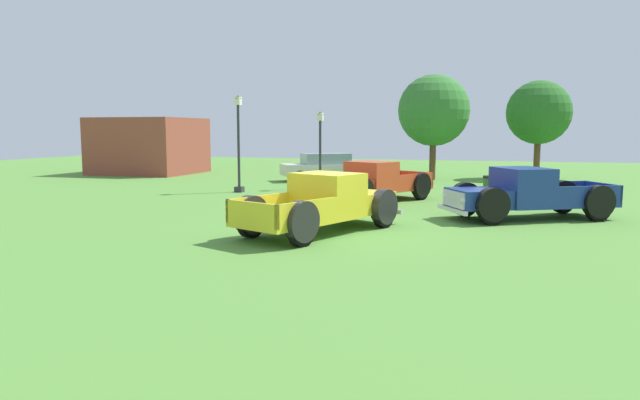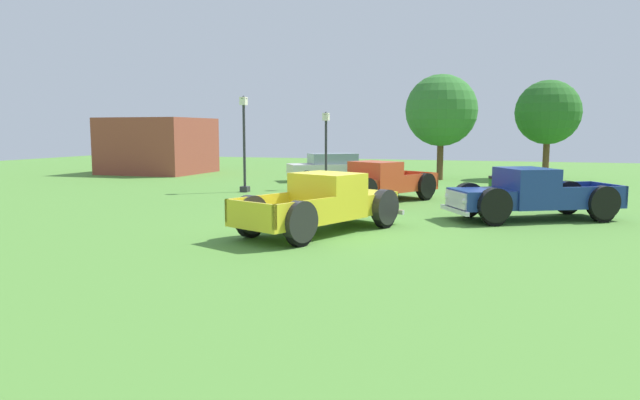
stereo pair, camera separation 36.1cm
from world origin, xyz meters
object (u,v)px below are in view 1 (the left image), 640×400
at_px(pickup_truck_behind_left, 370,183).
at_px(oak_tree_east, 434,111).
at_px(lamp_post_far, 320,149).
at_px(pickup_truck_behind_right, 520,195).
at_px(picnic_table, 554,190).
at_px(oak_tree_west, 539,113).
at_px(sedan_distant_a, 324,166).
at_px(lamp_post_near, 239,142).
at_px(pickup_truck_foreground, 329,203).
at_px(trash_can, 490,187).

relative_size(pickup_truck_behind_left, oak_tree_east, 0.92).
relative_size(lamp_post_far, oak_tree_east, 0.62).
height_order(pickup_truck_behind_right, picnic_table, pickup_truck_behind_right).
bearing_deg(picnic_table, oak_tree_east, 121.34).
bearing_deg(oak_tree_west, sedan_distant_a, -157.18).
relative_size(oak_tree_east, oak_tree_west, 1.05).
bearing_deg(lamp_post_near, sedan_distant_a, 73.69).
xyz_separation_m(pickup_truck_foreground, pickup_truck_behind_right, (5.19, 3.76, 0.00)).
relative_size(pickup_truck_behind_right, lamp_post_near, 1.28).
xyz_separation_m(sedan_distant_a, oak_tree_east, (5.72, 2.48, 3.10)).
xyz_separation_m(sedan_distant_a, lamp_post_far, (1.11, -4.42, 1.13)).
relative_size(lamp_post_far, oak_tree_west, 0.65).
height_order(pickup_truck_behind_right, oak_tree_east, oak_tree_east).
bearing_deg(sedan_distant_a, pickup_truck_behind_right, -49.92).
height_order(pickup_truck_behind_left, pickup_truck_behind_right, pickup_truck_behind_right).
xyz_separation_m(lamp_post_far, picnic_table, (10.22, -2.32, -1.44)).
bearing_deg(oak_tree_west, pickup_truck_behind_left, -117.14).
bearing_deg(pickup_truck_behind_right, pickup_truck_foreground, -144.04).
bearing_deg(lamp_post_near, oak_tree_west, 40.92).
distance_m(pickup_truck_behind_right, oak_tree_west, 16.88).
distance_m(pickup_truck_behind_left, picnic_table, 7.20).
bearing_deg(pickup_truck_behind_left, pickup_truck_behind_right, -27.94).
bearing_deg(oak_tree_east, lamp_post_far, -123.81).
xyz_separation_m(pickup_truck_behind_right, lamp_post_far, (-8.74, 7.29, 1.16)).
bearing_deg(oak_tree_west, picnic_table, -90.62).
relative_size(pickup_truck_foreground, lamp_post_near, 1.29).
xyz_separation_m(pickup_truck_behind_left, lamp_post_far, (-3.34, 4.43, 1.17)).
relative_size(lamp_post_near, oak_tree_west, 0.77).
relative_size(pickup_truck_behind_right, oak_tree_east, 0.94).
relative_size(pickup_truck_foreground, oak_tree_east, 0.95).
height_order(pickup_truck_behind_left, sedan_distant_a, pickup_truck_behind_left).
height_order(pickup_truck_foreground, picnic_table, pickup_truck_foreground).
bearing_deg(pickup_truck_behind_right, oak_tree_east, 106.20).
distance_m(sedan_distant_a, lamp_post_far, 4.69).
height_order(pickup_truck_foreground, trash_can, pickup_truck_foreground).
distance_m(pickup_truck_foreground, oak_tree_west, 21.61).
distance_m(lamp_post_near, trash_can, 11.09).
height_order(sedan_distant_a, lamp_post_far, lamp_post_far).
height_order(pickup_truck_behind_left, lamp_post_far, lamp_post_far).
relative_size(pickup_truck_behind_right, picnic_table, 2.39).
xyz_separation_m(picnic_table, trash_can, (-2.41, 0.42, -0.01)).
bearing_deg(pickup_truck_foreground, pickup_truck_behind_left, 91.76).
bearing_deg(pickup_truck_behind_right, lamp_post_near, 157.73).
distance_m(lamp_post_near, picnic_table, 13.46).
height_order(lamp_post_far, oak_tree_west, oak_tree_west).
bearing_deg(pickup_truck_behind_left, lamp_post_near, 162.85).
bearing_deg(trash_can, sedan_distant_a, 144.72).
xyz_separation_m(pickup_truck_behind_left, oak_tree_east, (1.27, 11.32, 3.14)).
height_order(pickup_truck_behind_left, oak_tree_west, oak_tree_west).
xyz_separation_m(pickup_truck_behind_right, oak_tree_west, (1.61, 16.52, 3.03)).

